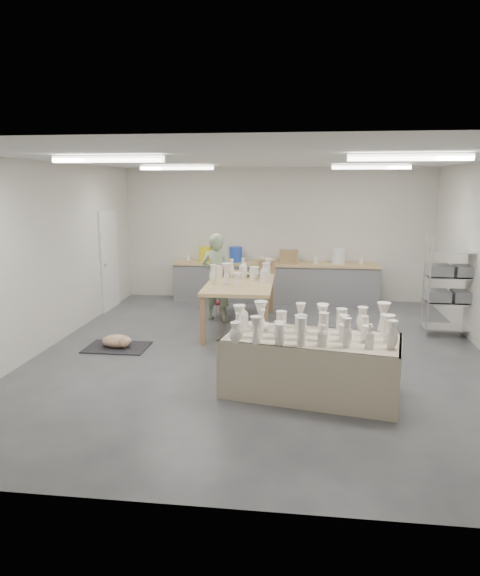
# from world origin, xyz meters

# --- Properties ---
(room) EXTENTS (8.00, 8.02, 3.00)m
(room) POSITION_xyz_m (-0.11, 0.08, 2.06)
(room) COLOR #424449
(room) RESTS_ON ground
(back_counter) EXTENTS (4.60, 0.60, 1.24)m
(back_counter) POSITION_xyz_m (-0.01, 3.68, 0.49)
(back_counter) COLOR tan
(back_counter) RESTS_ON ground
(wire_shelf) EXTENTS (0.88, 0.48, 1.80)m
(wire_shelf) POSITION_xyz_m (3.20, 1.40, 0.92)
(wire_shelf) COLOR silver
(wire_shelf) RESTS_ON ground
(drying_table) EXTENTS (2.33, 1.43, 1.14)m
(drying_table) POSITION_xyz_m (0.74, -1.51, 0.43)
(drying_table) COLOR olive
(drying_table) RESTS_ON ground
(work_table) EXTENTS (1.23, 2.38, 1.26)m
(work_table) POSITION_xyz_m (-0.48, 1.58, 0.89)
(work_table) COLOR tan
(work_table) RESTS_ON ground
(rug) EXTENTS (1.00, 0.70, 0.02)m
(rug) POSITION_xyz_m (-2.38, -0.02, 0.01)
(rug) COLOR black
(rug) RESTS_ON ground
(cat) EXTENTS (0.56, 0.46, 0.21)m
(cat) POSITION_xyz_m (-2.36, -0.03, 0.12)
(cat) COLOR white
(cat) RESTS_ON rug
(potter) EXTENTS (0.71, 0.55, 1.72)m
(potter) POSITION_xyz_m (-1.03, 1.91, 0.86)
(potter) COLOR #8FA781
(potter) RESTS_ON ground
(red_stool) EXTENTS (0.38, 0.38, 0.31)m
(red_stool) POSITION_xyz_m (-1.03, 2.18, 0.27)
(red_stool) COLOR #A5172B
(red_stool) RESTS_ON ground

